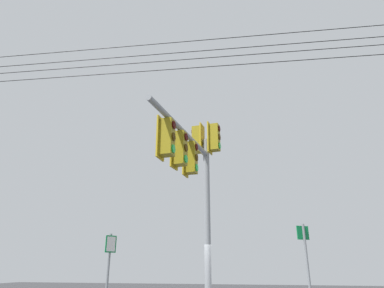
# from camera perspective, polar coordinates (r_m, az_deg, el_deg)

# --- Properties ---
(signal_mast_assembly) EXTENTS (4.38, 1.11, 6.38)m
(signal_mast_assembly) POSITION_cam_1_polar(r_m,az_deg,el_deg) (9.70, 0.57, -4.12)
(signal_mast_assembly) COLOR gray
(signal_mast_assembly) RESTS_ON ground
(route_sign_primary) EXTENTS (0.26, 0.22, 2.74)m
(route_sign_primary) POSITION_cam_1_polar(r_m,az_deg,el_deg) (9.72, -14.17, -20.92)
(route_sign_primary) COLOR slate
(route_sign_primary) RESTS_ON ground
(route_sign_secondary) EXTENTS (0.24, 0.33, 2.99)m
(route_sign_secondary) POSITION_cam_1_polar(r_m,az_deg,el_deg) (9.93, 19.11, -19.51)
(route_sign_secondary) COLOR slate
(route_sign_secondary) RESTS_ON ground
(overhead_wire_span) EXTENTS (1.70, 35.06, 1.99)m
(overhead_wire_span) POSITION_cam_1_polar(r_m,az_deg,el_deg) (12.56, 9.67, 15.47)
(overhead_wire_span) COLOR black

